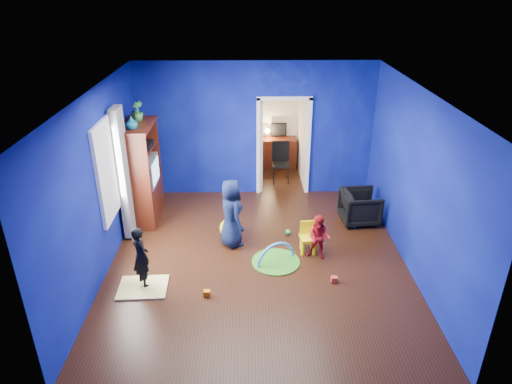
{
  "coord_description": "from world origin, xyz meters",
  "views": [
    {
      "loc": [
        -0.15,
        -6.56,
        4.43
      ],
      "look_at": [
        -0.03,
        0.4,
        1.11
      ],
      "focal_mm": 32.0,
      "sensor_mm": 36.0,
      "label": 1
    }
  ],
  "objects_px": {
    "crt_tv": "(144,171)",
    "kid_chair": "(308,239)",
    "study_desk": "(278,153)",
    "armchair": "(360,207)",
    "toddler_red": "(319,238)",
    "tv_armoire": "(142,173)",
    "child_black": "(141,257)",
    "play_mat": "(276,262)",
    "hopper_ball": "(230,228)",
    "child_navy": "(231,213)",
    "vase": "(132,123)",
    "folding_chair": "(281,164)"
  },
  "relations": [
    {
      "from": "vase",
      "to": "kid_chair",
      "type": "distance_m",
      "value": 3.73
    },
    {
      "from": "kid_chair",
      "to": "study_desk",
      "type": "relative_size",
      "value": 0.57
    },
    {
      "from": "child_black",
      "to": "toddler_red",
      "type": "distance_m",
      "value": 2.94
    },
    {
      "from": "tv_armoire",
      "to": "child_black",
      "type": "bearing_deg",
      "value": -79.8
    },
    {
      "from": "kid_chair",
      "to": "folding_chair",
      "type": "xyz_separation_m",
      "value": [
        -0.28,
        3.03,
        0.21
      ]
    },
    {
      "from": "vase",
      "to": "hopper_ball",
      "type": "bearing_deg",
      "value": -15.59
    },
    {
      "from": "play_mat",
      "to": "study_desk",
      "type": "relative_size",
      "value": 0.93
    },
    {
      "from": "child_navy",
      "to": "play_mat",
      "type": "height_order",
      "value": "child_navy"
    },
    {
      "from": "play_mat",
      "to": "armchair",
      "type": "bearing_deg",
      "value": 38.98
    },
    {
      "from": "armchair",
      "to": "vase",
      "type": "distance_m",
      "value": 4.59
    },
    {
      "from": "armchair",
      "to": "tv_armoire",
      "type": "bearing_deg",
      "value": 82.37
    },
    {
      "from": "kid_chair",
      "to": "tv_armoire",
      "type": "bearing_deg",
      "value": 149.57
    },
    {
      "from": "armchair",
      "to": "study_desk",
      "type": "relative_size",
      "value": 0.81
    },
    {
      "from": "vase",
      "to": "play_mat",
      "type": "relative_size",
      "value": 0.28
    },
    {
      "from": "hopper_ball",
      "to": "child_black",
      "type": "bearing_deg",
      "value": -132.38
    },
    {
      "from": "toddler_red",
      "to": "vase",
      "type": "bearing_deg",
      "value": -179.58
    },
    {
      "from": "armchair",
      "to": "folding_chair",
      "type": "relative_size",
      "value": 0.78
    },
    {
      "from": "toddler_red",
      "to": "crt_tv",
      "type": "bearing_deg",
      "value": 175.64
    },
    {
      "from": "child_black",
      "to": "hopper_ball",
      "type": "xyz_separation_m",
      "value": [
        1.3,
        1.43,
        -0.33
      ]
    },
    {
      "from": "child_black",
      "to": "play_mat",
      "type": "xyz_separation_m",
      "value": [
        2.12,
        0.58,
        -0.51
      ]
    },
    {
      "from": "tv_armoire",
      "to": "child_navy",
      "type": "bearing_deg",
      "value": -30.33
    },
    {
      "from": "tv_armoire",
      "to": "folding_chair",
      "type": "bearing_deg",
      "value": 31.57
    },
    {
      "from": "armchair",
      "to": "play_mat",
      "type": "relative_size",
      "value": 0.88
    },
    {
      "from": "toddler_red",
      "to": "hopper_ball",
      "type": "xyz_separation_m",
      "value": [
        -1.55,
        0.72,
        -0.22
      ]
    },
    {
      "from": "armchair",
      "to": "vase",
      "type": "relative_size",
      "value": 3.14
    },
    {
      "from": "vase",
      "to": "tv_armoire",
      "type": "height_order",
      "value": "vase"
    },
    {
      "from": "toddler_red",
      "to": "vase",
      "type": "distance_m",
      "value": 3.84
    },
    {
      "from": "play_mat",
      "to": "study_desk",
      "type": "height_order",
      "value": "study_desk"
    },
    {
      "from": "toddler_red",
      "to": "kid_chair",
      "type": "height_order",
      "value": "toddler_red"
    },
    {
      "from": "toddler_red",
      "to": "tv_armoire",
      "type": "bearing_deg",
      "value": 175.91
    },
    {
      "from": "child_navy",
      "to": "kid_chair",
      "type": "relative_size",
      "value": 2.53
    },
    {
      "from": "crt_tv",
      "to": "kid_chair",
      "type": "distance_m",
      "value": 3.41
    },
    {
      "from": "vase",
      "to": "folding_chair",
      "type": "relative_size",
      "value": 0.25
    },
    {
      "from": "child_navy",
      "to": "vase",
      "type": "bearing_deg",
      "value": 41.88
    },
    {
      "from": "armchair",
      "to": "tv_armoire",
      "type": "distance_m",
      "value": 4.3
    },
    {
      "from": "armchair",
      "to": "toddler_red",
      "type": "xyz_separation_m",
      "value": [
        -0.99,
        -1.27,
        0.08
      ]
    },
    {
      "from": "play_mat",
      "to": "toddler_red",
      "type": "bearing_deg",
      "value": 9.79
    },
    {
      "from": "toddler_red",
      "to": "hopper_ball",
      "type": "relative_size",
      "value": 2.19
    },
    {
      "from": "tv_armoire",
      "to": "crt_tv",
      "type": "xyz_separation_m",
      "value": [
        0.04,
        0.0,
        0.04
      ]
    },
    {
      "from": "child_black",
      "to": "study_desk",
      "type": "distance_m",
      "value": 5.46
    },
    {
      "from": "tv_armoire",
      "to": "hopper_ball",
      "type": "xyz_separation_m",
      "value": [
        1.7,
        -0.77,
        -0.8
      ]
    },
    {
      "from": "hopper_ball",
      "to": "folding_chair",
      "type": "xyz_separation_m",
      "value": [
        1.12,
        2.51,
        0.28
      ]
    },
    {
      "from": "child_black",
      "to": "vase",
      "type": "relative_size",
      "value": 4.54
    },
    {
      "from": "hopper_ball",
      "to": "kid_chair",
      "type": "bearing_deg",
      "value": -20.48
    },
    {
      "from": "toddler_red",
      "to": "folding_chair",
      "type": "relative_size",
      "value": 0.88
    },
    {
      "from": "folding_chair",
      "to": "play_mat",
      "type": "bearing_deg",
      "value": -95.11
    },
    {
      "from": "tv_armoire",
      "to": "crt_tv",
      "type": "relative_size",
      "value": 2.8
    },
    {
      "from": "vase",
      "to": "tv_armoire",
      "type": "distance_m",
      "value": 1.13
    },
    {
      "from": "child_navy",
      "to": "hopper_ball",
      "type": "distance_m",
      "value": 0.51
    },
    {
      "from": "child_navy",
      "to": "hopper_ball",
      "type": "bearing_deg",
      "value": -14.34
    }
  ]
}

